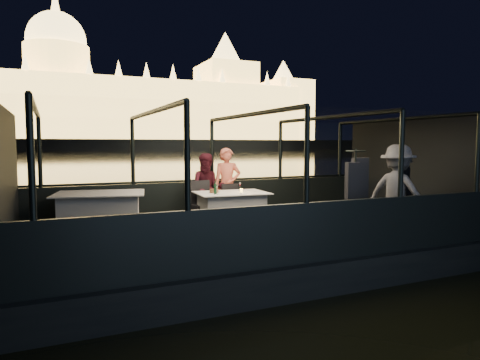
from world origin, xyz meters
name	(u,v)px	position (x,y,z in m)	size (l,w,h in m)	color
river_water	(71,156)	(0.00, 80.00, 0.00)	(500.00, 500.00, 0.00)	black
boat_hull	(248,262)	(0.00, 0.00, 0.00)	(8.60, 4.40, 1.00)	black
boat_deck	(248,237)	(0.00, 0.00, 0.48)	(8.00, 4.00, 0.04)	black
gunwale_port	(212,200)	(0.00, 2.00, 0.95)	(8.00, 0.08, 0.90)	black
gunwale_starboard	(306,233)	(0.00, -2.00, 0.95)	(8.00, 0.08, 0.90)	black
cabin_glass_port	(212,151)	(0.00, 2.00, 2.10)	(8.00, 0.02, 1.40)	#99B2B2
cabin_glass_starboard	(307,155)	(0.00, -2.00, 2.10)	(8.00, 0.02, 1.40)	#99B2B2
cabin_roof_glass	(249,115)	(0.00, 0.00, 2.80)	(8.00, 4.00, 0.02)	#99B2B2
end_wall_fore	(8,184)	(-4.00, 0.00, 1.65)	(0.02, 4.00, 2.30)	black
end_wall_aft	(409,171)	(4.00, 0.00, 1.65)	(0.02, 4.00, 2.30)	black
canopy_ribs	(249,176)	(0.00, 0.00, 1.65)	(8.00, 4.00, 2.30)	black
embankment	(59,147)	(0.00, 210.00, 1.00)	(400.00, 140.00, 6.00)	#423D33
parliament_building	(58,75)	(0.00, 175.00, 29.00)	(220.00, 32.00, 60.00)	#F2D18C
dining_table_central	(231,211)	(-0.02, 0.80, 0.89)	(1.45, 1.05, 0.77)	white
dining_table_aft	(101,217)	(-2.58, 1.02, 0.89)	(1.61, 1.17, 0.86)	silver
chair_port_left	(203,206)	(-0.49, 1.25, 0.95)	(0.45, 0.45, 0.97)	black
chair_port_right	(233,204)	(0.21, 1.25, 0.95)	(0.41, 0.41, 0.87)	black
coat_stand	(355,194)	(1.40, -1.36, 1.40)	(0.47, 0.37, 1.68)	black
person_woman_coral	(227,189)	(0.19, 1.54, 1.25)	(0.60, 0.40, 1.68)	#D9694F
person_man_maroon	(208,190)	(-0.26, 1.58, 1.25)	(0.75, 0.58, 1.55)	#43121D
passenger_stripe	(398,194)	(2.36, -1.37, 1.35)	(1.14, 0.64, 1.76)	silver
passenger_dark	(401,191)	(2.73, -1.08, 1.35)	(1.02, 0.43, 1.73)	black
wine_bottle	(215,187)	(-0.44, 0.61, 1.42)	(0.06, 0.06, 0.26)	#143820
bread_basket	(214,191)	(-0.37, 0.87, 1.31)	(0.18, 0.18, 0.07)	brown
amber_candle	(241,190)	(0.17, 0.73, 1.31)	(0.05, 0.05, 0.07)	yellow
plate_near	(250,191)	(0.37, 0.72, 1.27)	(0.22, 0.22, 0.01)	silver
plate_far	(214,192)	(-0.35, 0.92, 1.27)	(0.24, 0.24, 0.02)	silver
wine_glass_white	(217,190)	(-0.42, 0.58, 1.36)	(0.06, 0.06, 0.19)	silver
wine_glass_red	(240,186)	(0.27, 1.01, 1.36)	(0.06, 0.06, 0.17)	white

